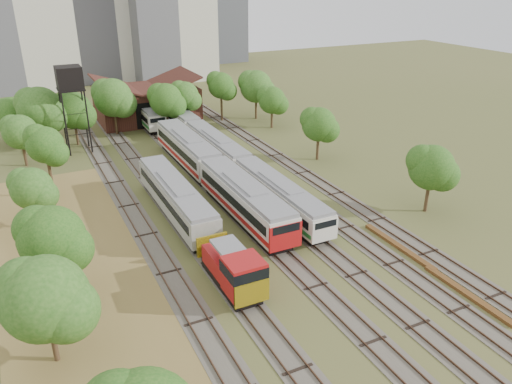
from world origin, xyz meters
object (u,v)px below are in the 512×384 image
railcar_red_set (213,172)px  shunter_locomotive (235,271)px  water_tower (69,80)px  railcar_green_set (217,148)px

railcar_red_set → shunter_locomotive: size_ratio=4.27×
railcar_red_set → shunter_locomotive: railcar_red_set is taller
railcar_red_set → water_tower: water_tower is taller
railcar_green_set → water_tower: 21.63m
railcar_red_set → shunter_locomotive: bearing=-106.9°
railcar_red_set → water_tower: size_ratio=2.93×
railcar_green_set → water_tower: size_ratio=4.41×
railcar_red_set → railcar_green_set: size_ratio=0.66×
railcar_red_set → railcar_green_set: bearing=65.1°
railcar_red_set → water_tower: 25.18m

